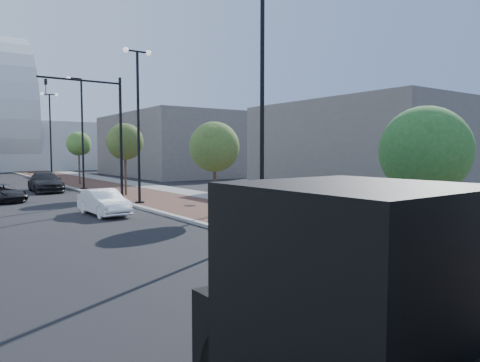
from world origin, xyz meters
TOP-DOWN VIEW (x-y plane):
  - sidewalk at (3.50, 40.00)m, footprint 7.00×140.00m
  - concrete_strip at (6.20, 40.00)m, footprint 2.40×140.00m
  - curb at (0.00, 40.00)m, footprint 0.30×140.00m
  - white_sedan at (-2.51, 19.07)m, footprint 1.66×4.07m
  - dark_car_mid at (-6.12, 28.37)m, footprint 3.32×4.52m
  - dark_car_far at (-2.30, 34.20)m, footprint 2.35×5.39m
  - pedestrian at (6.33, 10.16)m, footprint 0.68×0.58m
  - streetlight_1 at (0.49, 10.00)m, footprint 1.44×0.56m
  - streetlight_2 at (0.60, 22.00)m, footprint 1.72×0.56m
  - streetlight_3 at (0.49, 34.00)m, footprint 1.44×0.56m
  - streetlight_4 at (0.60, 46.00)m, footprint 1.72×0.56m
  - traffic_mast at (-0.30, 25.00)m, footprint 5.09×0.20m
  - tree_0 at (1.65, 4.02)m, footprint 2.50×2.47m
  - tree_1 at (1.65, 15.02)m, footprint 2.46×2.42m
  - tree_2 at (1.65, 27.02)m, footprint 2.60×2.58m
  - tree_3 at (1.65, 39.02)m, footprint 2.29×2.22m
  - commercial_block_ne at (16.00, 50.00)m, footprint 12.00×22.00m
  - commercial_block_e at (18.00, 20.00)m, footprint 10.00×16.00m
  - utility_cover_1 at (2.40, 8.00)m, footprint 0.50×0.50m
  - utility_cover_2 at (2.40, 19.00)m, footprint 0.50×0.50m

SIDE VIEW (x-z plane):
  - sidewalk at x=3.50m, z-range 0.00..0.12m
  - concrete_strip at x=6.20m, z-range 0.00..0.13m
  - curb at x=0.00m, z-range 0.00..0.14m
  - utility_cover_1 at x=2.40m, z-range 0.12..0.14m
  - utility_cover_2 at x=2.40m, z-range 0.12..0.14m
  - dark_car_mid at x=-6.12m, z-range 0.00..1.14m
  - white_sedan at x=-2.51m, z-range 0.00..1.31m
  - dark_car_far at x=-2.30m, z-range 0.00..1.54m
  - pedestrian at x=6.33m, z-range 0.00..1.59m
  - tree_0 at x=1.65m, z-range 1.00..5.50m
  - tree_1 at x=1.65m, z-range 1.11..5.77m
  - commercial_block_e at x=18.00m, z-range 0.00..7.00m
  - tree_2 at x=1.65m, z-range 1.29..6.49m
  - tree_3 at x=1.65m, z-range 1.39..6.42m
  - commercial_block_ne at x=16.00m, z-range 0.00..8.00m
  - streetlight_1 at x=0.49m, z-range -0.26..8.95m
  - streetlight_3 at x=0.49m, z-range -0.26..8.95m
  - streetlight_2 at x=0.60m, z-range 0.18..9.46m
  - streetlight_4 at x=0.60m, z-range 0.18..9.46m
  - traffic_mast at x=-0.30m, z-range 0.98..8.98m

